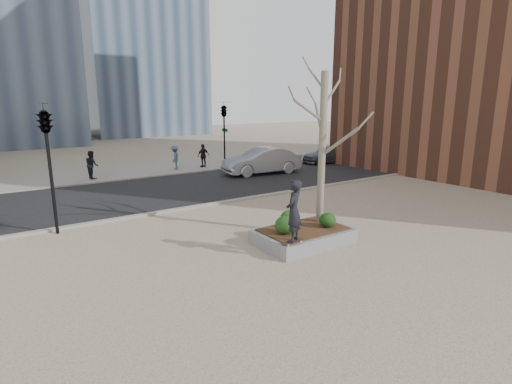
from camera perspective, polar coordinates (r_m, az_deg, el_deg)
ground at (r=12.71m, az=3.28°, el=-8.12°), size 120.00×120.00×0.00m
street at (r=21.18m, az=-13.48°, el=0.14°), size 60.00×8.00×0.02m
far_sidewalk at (r=27.73m, az=-18.74°, el=2.77°), size 60.00×6.00×0.02m
planter at (r=13.23m, az=6.74°, el=-6.29°), size 3.00×2.00×0.45m
planter_mulch at (r=13.16m, az=6.77°, el=-5.28°), size 2.70×1.70×0.04m
sycamore_tree at (r=13.43m, az=9.56°, el=9.46°), size 2.80×2.80×6.60m
shrub_left at (r=12.53m, az=4.20°, el=-4.73°), size 0.65×0.65×0.56m
shrub_middle at (r=13.34m, az=4.78°, el=-3.73°), size 0.61×0.61×0.52m
shrub_right at (r=13.36m, az=10.19°, el=-3.96°), size 0.56×0.56×0.47m
skateboard at (r=11.89m, az=5.32°, el=-7.15°), size 0.79×0.26×0.08m
skateboarder at (r=11.60m, az=5.41°, el=-2.72°), size 0.80×0.73×1.83m
car_silver at (r=25.34m, az=0.84°, el=4.47°), size 5.18×2.35×1.65m
car_third at (r=30.55m, az=10.33°, el=5.30°), size 4.45×2.45×1.22m
pedestrian_a at (r=25.62m, az=-22.40°, el=3.62°), size 0.71×0.87×1.67m
pedestrian_b at (r=27.57m, az=-11.50°, el=4.85°), size 1.07×1.19×1.60m
pedestrian_c at (r=28.16m, az=-7.54°, el=5.18°), size 1.00×0.55×1.62m
traffic_light_near at (r=15.24m, az=-27.30°, el=2.76°), size 0.60×2.48×4.50m
traffic_light_far at (r=27.74m, az=-4.55°, el=8.08°), size 0.60×2.48×4.50m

